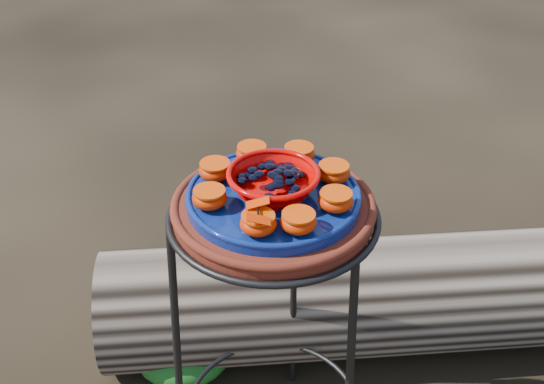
% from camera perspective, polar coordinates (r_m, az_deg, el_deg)
% --- Properties ---
extents(plant_stand, '(0.44, 0.44, 0.70)m').
position_cam_1_polar(plant_stand, '(1.51, 0.10, -12.84)').
color(plant_stand, black).
rests_on(plant_stand, ground).
extents(terracotta_saucer, '(0.37, 0.37, 0.03)m').
position_cam_1_polar(terracotta_saucer, '(1.27, 0.11, -1.45)').
color(terracotta_saucer, '#4C1B0B').
rests_on(terracotta_saucer, plant_stand).
extents(cobalt_plate, '(0.32, 0.32, 0.02)m').
position_cam_1_polar(cobalt_plate, '(1.25, 0.11, -0.49)').
color(cobalt_plate, '#000E3F').
rests_on(cobalt_plate, terracotta_saucer).
extents(red_bowl, '(0.16, 0.16, 0.04)m').
position_cam_1_polar(red_bowl, '(1.24, 0.12, 0.78)').
color(red_bowl, '#CF0301').
rests_on(red_bowl, cobalt_plate).
extents(glass_gems, '(0.12, 0.12, 0.02)m').
position_cam_1_polar(glass_gems, '(1.22, 0.12, 2.08)').
color(glass_gems, black).
rests_on(glass_gems, red_bowl).
extents(orange_half_0, '(0.06, 0.06, 0.03)m').
position_cam_1_polar(orange_half_0, '(1.14, -1.15, -2.66)').
color(orange_half_0, '#A81C00').
rests_on(orange_half_0, cobalt_plate).
extents(orange_half_1, '(0.06, 0.06, 0.03)m').
position_cam_1_polar(orange_half_1, '(1.15, 2.23, -2.51)').
color(orange_half_1, '#A81C00').
rests_on(orange_half_1, cobalt_plate).
extents(orange_half_2, '(0.06, 0.06, 0.03)m').
position_cam_1_polar(orange_half_2, '(1.20, 5.35, -0.73)').
color(orange_half_2, '#A81C00').
rests_on(orange_half_2, cobalt_plate).
extents(orange_half_3, '(0.06, 0.06, 0.03)m').
position_cam_1_polar(orange_half_3, '(1.28, 5.18, 1.61)').
color(orange_half_3, '#A81C00').
rests_on(orange_half_3, cobalt_plate).
extents(orange_half_4, '(0.06, 0.06, 0.03)m').
position_cam_1_polar(orange_half_4, '(1.33, 2.27, 3.16)').
color(orange_half_4, '#A81C00').
rests_on(orange_half_4, cobalt_plate).
extents(orange_half_5, '(0.06, 0.06, 0.03)m').
position_cam_1_polar(orange_half_5, '(1.34, -1.70, 3.23)').
color(orange_half_5, '#A81C00').
rests_on(orange_half_5, cobalt_plate).
extents(orange_half_6, '(0.06, 0.06, 0.03)m').
position_cam_1_polar(orange_half_6, '(1.29, -4.78, 1.80)').
color(orange_half_6, '#A81C00').
rests_on(orange_half_6, cobalt_plate).
extents(orange_half_7, '(0.06, 0.06, 0.03)m').
position_cam_1_polar(orange_half_7, '(1.21, -5.24, -0.51)').
color(orange_half_7, '#A81C00').
rests_on(orange_half_7, cobalt_plate).
extents(butterfly, '(0.10, 0.08, 0.02)m').
position_cam_1_polar(butterfly, '(1.13, -1.17, -1.65)').
color(butterfly, red).
rests_on(butterfly, orange_half_0).
extents(driftwood_log, '(1.82, 1.01, 0.33)m').
position_cam_1_polar(driftwood_log, '(1.96, 12.83, -8.21)').
color(driftwood_log, black).
rests_on(driftwood_log, ground).
extents(foliage_left, '(0.27, 0.27, 0.13)m').
position_cam_1_polar(foliage_left, '(1.92, -7.41, -12.67)').
color(foliage_left, '#1A4A1A').
rests_on(foliage_left, ground).
extents(foliage_back, '(0.32, 0.32, 0.16)m').
position_cam_1_polar(foliage_back, '(2.03, 1.34, -8.49)').
color(foliage_back, '#1A4A1A').
rests_on(foliage_back, ground).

